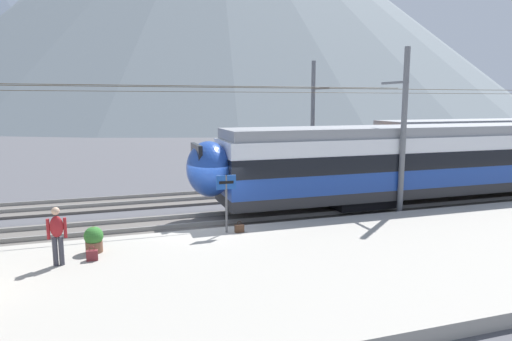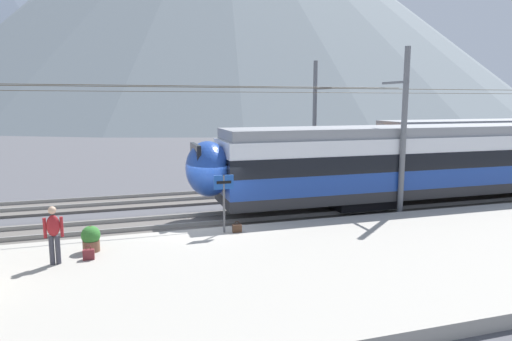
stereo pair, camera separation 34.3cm
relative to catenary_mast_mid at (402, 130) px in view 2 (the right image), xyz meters
name	(u,v)px [view 2 (the right image)]	position (x,y,z in m)	size (l,w,h in m)	color
ground_plane	(209,232)	(-8.31, 0.14, -3.80)	(400.00, 400.00, 0.00)	#4C4C51
platform_slab	(244,275)	(-8.31, -4.83, -3.61)	(120.00, 8.58, 0.38)	#A39E93
track_near	(203,222)	(-8.31, 1.45, -3.73)	(120.00, 3.00, 0.28)	#5B5651
track_far	(186,198)	(-8.31, 6.20, -3.73)	(120.00, 3.00, 0.28)	#5B5651
catenary_mast_mid	(402,130)	(0.00, 0.00, 0.00)	(41.32, 1.86, 7.22)	slate
catenary_mast_far_side	(316,121)	(-0.36, 7.94, 0.05)	(41.32, 2.18, 7.32)	slate
platform_sign	(224,190)	(-8.04, -1.24, -1.91)	(0.70, 0.08, 2.06)	#59595B
passenger_walking	(54,232)	(-13.36, -2.89, -2.48)	(0.53, 0.22, 1.69)	#383842
handbag_beside_passenger	(89,254)	(-12.48, -2.77, -3.26)	(0.32, 0.18, 0.43)	maroon
handbag_near_sign	(237,228)	(-7.60, -1.37, -3.28)	(0.32, 0.18, 0.41)	#472D1E
potted_plant_platform_edge	(91,238)	(-12.44, -2.03, -2.99)	(0.58, 0.58, 0.81)	brown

